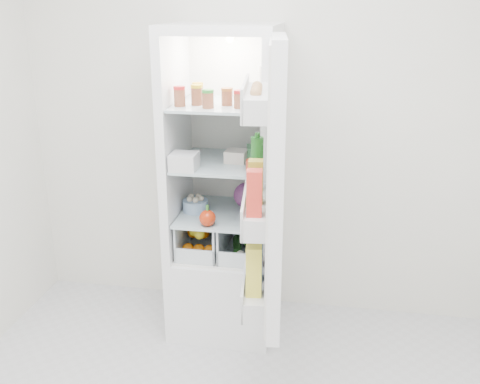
% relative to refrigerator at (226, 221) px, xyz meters
% --- Properties ---
extents(room_walls, '(3.02, 3.02, 2.61)m').
position_rel_refrigerator_xyz_m(room_walls, '(0.20, -1.25, 0.93)').
color(room_walls, white).
rests_on(room_walls, ground).
extents(refrigerator, '(0.60, 0.60, 1.80)m').
position_rel_refrigerator_xyz_m(refrigerator, '(0.00, 0.00, 0.00)').
color(refrigerator, white).
rests_on(refrigerator, ground).
extents(shelf_low, '(0.49, 0.53, 0.01)m').
position_rel_refrigerator_xyz_m(shelf_low, '(-0.00, -0.06, 0.07)').
color(shelf_low, '#AFC5CD').
rests_on(shelf_low, refrigerator).
extents(shelf_mid, '(0.49, 0.53, 0.02)m').
position_rel_refrigerator_xyz_m(shelf_mid, '(-0.00, -0.06, 0.38)').
color(shelf_mid, '#AFC5CD').
rests_on(shelf_mid, refrigerator).
extents(shelf_top, '(0.49, 0.53, 0.02)m').
position_rel_refrigerator_xyz_m(shelf_top, '(-0.00, -0.06, 0.71)').
color(shelf_top, '#AFC5CD').
rests_on(shelf_top, refrigerator).
extents(crisper_left, '(0.23, 0.46, 0.22)m').
position_rel_refrigerator_xyz_m(crisper_left, '(-0.12, -0.06, -0.06)').
color(crisper_left, silver).
rests_on(crisper_left, refrigerator).
extents(crisper_right, '(0.23, 0.46, 0.22)m').
position_rel_refrigerator_xyz_m(crisper_right, '(0.12, -0.06, -0.06)').
color(crisper_right, silver).
rests_on(crisper_right, refrigerator).
extents(condiment_jars, '(0.46, 0.32, 0.08)m').
position_rel_refrigerator_xyz_m(condiment_jars, '(-0.02, -0.14, 0.76)').
color(condiment_jars, '#B21919').
rests_on(condiment_jars, shelf_top).
extents(squeeze_bottle, '(0.07, 0.07, 0.19)m').
position_rel_refrigerator_xyz_m(squeeze_bottle, '(0.21, 0.00, 0.82)').
color(squeeze_bottle, silver).
rests_on(squeeze_bottle, shelf_top).
extents(tub_white, '(0.14, 0.14, 0.09)m').
position_rel_refrigerator_xyz_m(tub_white, '(-0.17, -0.26, 0.44)').
color(tub_white, silver).
rests_on(tub_white, shelf_mid).
extents(tub_cream, '(0.12, 0.12, 0.07)m').
position_rel_refrigerator_xyz_m(tub_cream, '(0.08, -0.06, 0.43)').
color(tub_cream, beige).
rests_on(tub_cream, shelf_mid).
extents(tin_red, '(0.10, 0.10, 0.05)m').
position_rel_refrigerator_xyz_m(tin_red, '(0.19, -0.20, 0.42)').
color(tin_red, red).
rests_on(tin_red, shelf_mid).
extents(tub_green, '(0.11, 0.14, 0.07)m').
position_rel_refrigerator_xyz_m(tub_green, '(0.17, 0.02, 0.43)').
color(tub_green, '#469B5A').
rests_on(tub_green, shelf_mid).
extents(red_cabbage, '(0.15, 0.15, 0.15)m').
position_rel_refrigerator_xyz_m(red_cabbage, '(0.12, 0.04, 0.16)').
color(red_cabbage, '#5E2054').
rests_on(red_cabbage, shelf_low).
extents(bell_pepper, '(0.09, 0.09, 0.09)m').
position_rel_refrigerator_xyz_m(bell_pepper, '(-0.04, -0.28, 0.13)').
color(bell_pepper, '#B6280B').
rests_on(bell_pepper, shelf_low).
extents(mushroom_bowl, '(0.19, 0.19, 0.07)m').
position_rel_refrigerator_xyz_m(mushroom_bowl, '(-0.17, -0.07, 0.12)').
color(mushroom_bowl, '#8DAED3').
rests_on(mushroom_bowl, shelf_low).
extents(citrus_pile, '(0.20, 0.24, 0.16)m').
position_rel_refrigerator_xyz_m(citrus_pile, '(-0.13, -0.12, -0.07)').
color(citrus_pile, orange).
rests_on(citrus_pile, refrigerator).
extents(veg_pile, '(0.16, 0.30, 0.10)m').
position_rel_refrigerator_xyz_m(veg_pile, '(0.13, -0.06, -0.10)').
color(veg_pile, '#174718').
rests_on(veg_pile, refrigerator).
extents(fridge_door, '(0.23, 0.60, 1.30)m').
position_rel_refrigerator_xyz_m(fridge_door, '(0.33, -0.64, 0.43)').
color(fridge_door, white).
rests_on(fridge_door, refrigerator).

